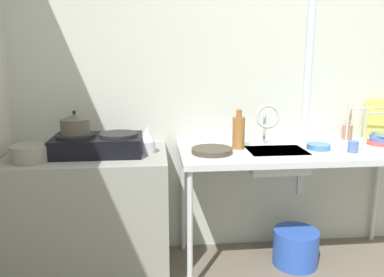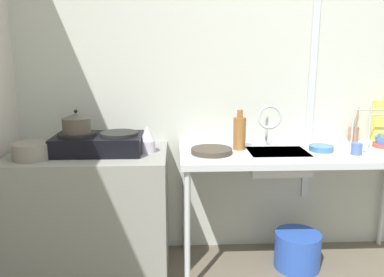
{
  "view_description": "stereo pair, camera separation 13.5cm",
  "coord_description": "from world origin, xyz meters",
  "views": [
    {
      "loc": [
        -1.01,
        -1.02,
        1.46
      ],
      "look_at": [
        -0.77,
        1.39,
        0.93
      ],
      "focal_mm": 35.71,
      "sensor_mm": 36.0,
      "label": 1
    },
    {
      "loc": [
        -0.87,
        -1.03,
        1.46
      ],
      "look_at": [
        -0.77,
        1.39,
        0.93
      ],
      "focal_mm": 35.71,
      "sensor_mm": 36.0,
      "label": 2
    }
  ],
  "objects": [
    {
      "name": "wall_back",
      "position": [
        0.0,
        1.76,
        1.31
      ],
      "size": [
        4.77,
        0.1,
        2.61
      ],
      "primitive_type": "cube",
      "color": "beige",
      "rests_on": "ground"
    },
    {
      "name": "wall_metal_strip",
      "position": [
        0.11,
        1.7,
        1.44
      ],
      "size": [
        0.05,
        0.01,
        2.09
      ],
      "primitive_type": "cube",
      "color": "silver"
    },
    {
      "name": "counter_concrete",
      "position": [
        -1.44,
        1.39,
        0.42
      ],
      "size": [
        1.01,
        0.63,
        0.84
      ],
      "primitive_type": "cube",
      "color": "gray",
      "rests_on": "ground"
    },
    {
      "name": "counter_sink",
      "position": [
        -0.05,
        1.39,
        0.78
      ],
      "size": [
        1.61,
        0.63,
        0.84
      ],
      "color": "silver",
      "rests_on": "ground"
    },
    {
      "name": "stove",
      "position": [
        -1.37,
        1.39,
        0.9
      ],
      "size": [
        0.56,
        0.34,
        0.13
      ],
      "color": "black",
      "rests_on": "counter_concrete"
    },
    {
      "name": "pot_on_left_burner",
      "position": [
        -1.5,
        1.39,
        1.03
      ],
      "size": [
        0.18,
        0.18,
        0.15
      ],
      "color": "#4E463B",
      "rests_on": "stove"
    },
    {
      "name": "pot_beside_stove",
      "position": [
        -1.75,
        1.26,
        0.89
      ],
      "size": [
        0.23,
        0.23,
        0.1
      ],
      "color": "gray",
      "rests_on": "counter_concrete"
    },
    {
      "name": "percolator",
      "position": [
        -1.06,
        1.39,
        0.92
      ],
      "size": [
        0.1,
        0.1,
        0.17
      ],
      "color": "silver",
      "rests_on": "counter_concrete"
    },
    {
      "name": "sink_basin",
      "position": [
        -0.21,
        1.37,
        0.77
      ],
      "size": [
        0.38,
        0.29,
        0.13
      ],
      "primitive_type": "cube",
      "color": "silver",
      "rests_on": "counter_sink"
    },
    {
      "name": "faucet",
      "position": [
        -0.24,
        1.48,
        1.03
      ],
      "size": [
        0.16,
        0.09,
        0.29
      ],
      "color": "silver",
      "rests_on": "counter_sink"
    },
    {
      "name": "frying_pan",
      "position": [
        -0.64,
        1.34,
        0.85
      ],
      "size": [
        0.26,
        0.26,
        0.03
      ],
      "primitive_type": "cylinder",
      "color": "#3E362B",
      "rests_on": "counter_sink"
    },
    {
      "name": "cup_by_rack",
      "position": [
        0.27,
        1.27,
        0.87
      ],
      "size": [
        0.07,
        0.07,
        0.07
      ],
      "primitive_type": "cylinder",
      "color": "#4C67A8",
      "rests_on": "counter_sink"
    },
    {
      "name": "small_bowl_on_drainboard",
      "position": [
        0.08,
        1.38,
        0.86
      ],
      "size": [
        0.16,
        0.16,
        0.04
      ],
      "primitive_type": "cylinder",
      "color": "teal",
      "rests_on": "counter_sink"
    },
    {
      "name": "bottle_by_sink",
      "position": [
        -0.45,
        1.44,
        0.95
      ],
      "size": [
        0.08,
        0.08,
        0.27
      ],
      "color": "#955F2D",
      "rests_on": "counter_sink"
    },
    {
      "name": "utensil_jar",
      "position": [
        0.43,
        1.65,
        0.89
      ],
      "size": [
        0.08,
        0.07,
        0.24
      ],
      "color": "#986953",
      "rests_on": "counter_sink"
    },
    {
      "name": "bucket_on_floor",
      "position": [
        -0.03,
        1.37,
        0.13
      ],
      "size": [
        0.31,
        0.31,
        0.25
      ],
      "primitive_type": "cylinder",
      "color": "blue",
      "rests_on": "ground"
    }
  ]
}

